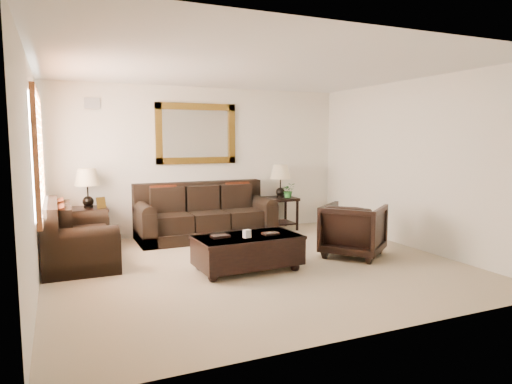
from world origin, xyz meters
name	(u,v)px	position (x,y,z in m)	size (l,w,h in m)	color
room	(256,169)	(0.00, 0.00, 1.35)	(5.51, 5.01, 2.71)	tan
window	(39,155)	(-2.70, 0.90, 1.55)	(0.07, 1.96, 1.66)	white
mirror	(196,134)	(-0.12, 2.47, 1.85)	(1.50, 0.06, 1.10)	#4C360F
air_vent	(92,103)	(-1.90, 2.48, 2.35)	(0.25, 0.02, 0.18)	#999999
sofa	(205,218)	(-0.12, 2.03, 0.35)	(2.38, 1.03, 0.97)	black
loveseat	(75,241)	(-2.31, 1.09, 0.33)	(0.96, 1.61, 0.91)	black
end_table_left	(88,196)	(-2.05, 2.17, 0.83)	(0.58, 0.58, 1.28)	black
end_table_right	(280,187)	(1.47, 2.17, 0.82)	(0.57, 0.57, 1.26)	black
coffee_table	(248,249)	(-0.20, -0.18, 0.29)	(1.43, 0.81, 0.59)	black
armchair	(353,227)	(1.55, -0.11, 0.44)	(0.85, 0.79, 0.87)	black
potted_plant	(289,192)	(1.59, 2.07, 0.74)	(0.26, 0.29, 0.22)	#235F20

